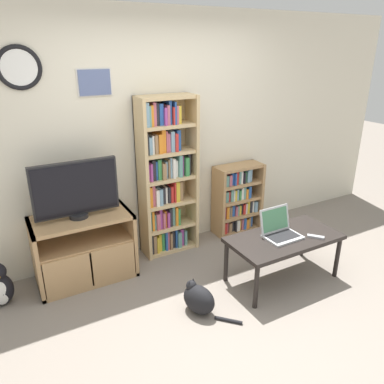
{
  "coord_description": "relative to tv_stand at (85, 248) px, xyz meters",
  "views": [
    {
      "loc": [
        -1.58,
        -2.02,
        2.22
      ],
      "look_at": [
        0.03,
        0.9,
        0.91
      ],
      "focal_mm": 35.0,
      "sensor_mm": 36.0,
      "label": 1
    }
  ],
  "objects": [
    {
      "name": "bookshelf_short",
      "position": [
        1.93,
        0.15,
        0.08
      ],
      "size": [
        0.61,
        0.27,
        0.87
      ],
      "color": "tan",
      "rests_on": "ground_plane"
    },
    {
      "name": "tv_stand",
      "position": [
        0.0,
        0.0,
        0.0
      ],
      "size": [
        0.95,
        0.5,
        0.68
      ],
      "color": "tan",
      "rests_on": "ground_plane"
    },
    {
      "name": "cat",
      "position": [
        0.73,
        -1.0,
        -0.21
      ],
      "size": [
        0.4,
        0.52,
        0.3
      ],
      "rotation": [
        0.0,
        0.0,
        0.38
      ],
      "color": "black",
      "rests_on": "ground_plane"
    },
    {
      "name": "coffee_table",
      "position": [
        1.72,
        -0.96,
        0.09
      ],
      "size": [
        1.11,
        0.56,
        0.48
      ],
      "color": "black",
      "rests_on": "ground_plane"
    },
    {
      "name": "ground_plane",
      "position": [
        0.94,
        -1.35,
        -0.34
      ],
      "size": [
        18.0,
        18.0,
        0.0
      ],
      "primitive_type": "plane",
      "color": "gray"
    },
    {
      "name": "remote_near_laptop",
      "position": [
        1.97,
        -1.12,
        0.15
      ],
      "size": [
        0.14,
        0.15,
        0.02
      ],
      "rotation": [
        0.0,
        0.0,
        0.72
      ],
      "color": "#99999E",
      "rests_on": "coffee_table"
    },
    {
      "name": "penguin_figurine",
      "position": [
        -0.79,
        -0.05,
        -0.15
      ],
      "size": [
        0.23,
        0.2,
        0.42
      ],
      "color": "black",
      "rests_on": "ground_plane"
    },
    {
      "name": "laptop",
      "position": [
        1.69,
        -0.92,
        0.2
      ],
      "size": [
        0.35,
        0.3,
        0.27
      ],
      "rotation": [
        0.0,
        0.0,
        0.01
      ],
      "color": "#B7BABC",
      "rests_on": "coffee_table"
    },
    {
      "name": "television",
      "position": [
        -0.02,
        0.01,
        0.62
      ],
      "size": [
        0.79,
        0.18,
        0.56
      ],
      "color": "black",
      "rests_on": "tv_stand"
    },
    {
      "name": "bookshelf_tall",
      "position": [
        0.96,
        0.15,
        0.52
      ],
      "size": [
        0.62,
        0.28,
        1.76
      ],
      "color": "tan",
      "rests_on": "ground_plane"
    },
    {
      "name": "wall_back",
      "position": [
        0.93,
        0.32,
        0.96
      ],
      "size": [
        6.77,
        0.09,
        2.6
      ],
      "color": "beige",
      "rests_on": "ground_plane"
    }
  ]
}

